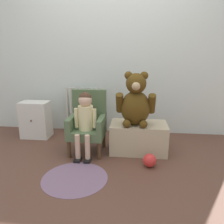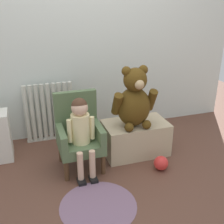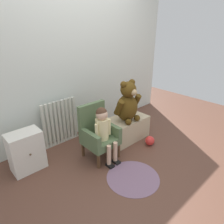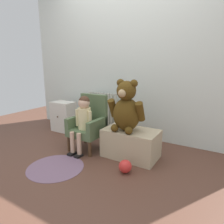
{
  "view_description": "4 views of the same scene",
  "coord_description": "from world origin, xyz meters",
  "px_view_note": "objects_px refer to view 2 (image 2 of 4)",
  "views": [
    {
      "loc": [
        0.34,
        -1.92,
        1.14
      ],
      "look_at": [
        0.07,
        0.46,
        0.51
      ],
      "focal_mm": 35.0,
      "sensor_mm": 36.0,
      "label": 1
    },
    {
      "loc": [
        -0.66,
        -1.86,
        1.58
      ],
      "look_at": [
        0.12,
        0.54,
        0.51
      ],
      "focal_mm": 45.0,
      "sensor_mm": 36.0,
      "label": 2
    },
    {
      "loc": [
        -1.65,
        -1.33,
        1.66
      ],
      "look_at": [
        0.07,
        0.55,
        0.54
      ],
      "focal_mm": 32.0,
      "sensor_mm": 36.0,
      "label": 3
    },
    {
      "loc": [
        1.37,
        -1.54,
        1.12
      ],
      "look_at": [
        0.15,
        0.48,
        0.56
      ],
      "focal_mm": 32.0,
      "sensor_mm": 36.0,
      "label": 4
    }
  ],
  "objects_px": {
    "child_armchair": "(79,133)",
    "toy_ball": "(161,163)",
    "child_figure": "(81,126)",
    "floor_rug": "(98,206)",
    "large_teddy_bear": "(134,100)",
    "low_bench": "(135,138)",
    "radiator": "(50,112)"
  },
  "relations": [
    {
      "from": "low_bench",
      "to": "toy_ball",
      "type": "xyz_separation_m",
      "value": [
        0.12,
        -0.38,
        -0.1
      ]
    },
    {
      "from": "child_armchair",
      "to": "low_bench",
      "type": "relative_size",
      "value": 1.1
    },
    {
      "from": "child_armchair",
      "to": "toy_ball",
      "type": "relative_size",
      "value": 5.23
    },
    {
      "from": "floor_rug",
      "to": "radiator",
      "type": "bearing_deg",
      "value": 99.61
    },
    {
      "from": "floor_rug",
      "to": "child_figure",
      "type": "bearing_deg",
      "value": 90.88
    },
    {
      "from": "child_armchair",
      "to": "large_teddy_bear",
      "type": "bearing_deg",
      "value": -0.28
    },
    {
      "from": "child_figure",
      "to": "floor_rug",
      "type": "relative_size",
      "value": 1.17
    },
    {
      "from": "large_teddy_bear",
      "to": "toy_ball",
      "type": "height_order",
      "value": "large_teddy_bear"
    },
    {
      "from": "child_figure",
      "to": "toy_ball",
      "type": "relative_size",
      "value": 5.25
    },
    {
      "from": "low_bench",
      "to": "large_teddy_bear",
      "type": "xyz_separation_m",
      "value": [
        -0.05,
        -0.05,
        0.44
      ]
    },
    {
      "from": "child_figure",
      "to": "toy_ball",
      "type": "height_order",
      "value": "child_figure"
    },
    {
      "from": "large_teddy_bear",
      "to": "toy_ball",
      "type": "relative_size",
      "value": 4.37
    },
    {
      "from": "radiator",
      "to": "floor_rug",
      "type": "bearing_deg",
      "value": -80.39
    },
    {
      "from": "radiator",
      "to": "low_bench",
      "type": "distance_m",
      "value": 1.02
    },
    {
      "from": "radiator",
      "to": "toy_ball",
      "type": "distance_m",
      "value": 1.36
    },
    {
      "from": "radiator",
      "to": "floor_rug",
      "type": "relative_size",
      "value": 1.08
    },
    {
      "from": "low_bench",
      "to": "large_teddy_bear",
      "type": "bearing_deg",
      "value": -133.73
    },
    {
      "from": "child_armchair",
      "to": "toy_ball",
      "type": "height_order",
      "value": "child_armchair"
    },
    {
      "from": "low_bench",
      "to": "large_teddy_bear",
      "type": "height_order",
      "value": "large_teddy_bear"
    },
    {
      "from": "child_figure",
      "to": "floor_rug",
      "type": "bearing_deg",
      "value": -89.12
    },
    {
      "from": "child_armchair",
      "to": "child_figure",
      "type": "relative_size",
      "value": 0.99
    },
    {
      "from": "radiator",
      "to": "large_teddy_bear",
      "type": "relative_size",
      "value": 1.1
    },
    {
      "from": "child_armchair",
      "to": "toy_ball",
      "type": "xyz_separation_m",
      "value": [
        0.72,
        -0.33,
        -0.28
      ]
    },
    {
      "from": "child_figure",
      "to": "low_bench",
      "type": "bearing_deg",
      "value": 14.91
    },
    {
      "from": "child_armchair",
      "to": "low_bench",
      "type": "bearing_deg",
      "value": 4.32
    },
    {
      "from": "radiator",
      "to": "large_teddy_bear",
      "type": "distance_m",
      "value": 1.03
    },
    {
      "from": "child_armchair",
      "to": "child_figure",
      "type": "distance_m",
      "value": 0.18
    },
    {
      "from": "large_teddy_bear",
      "to": "floor_rug",
      "type": "relative_size",
      "value": 0.98
    },
    {
      "from": "toy_ball",
      "to": "radiator",
      "type": "bearing_deg",
      "value": 134.02
    },
    {
      "from": "child_armchair",
      "to": "large_teddy_bear",
      "type": "xyz_separation_m",
      "value": [
        0.56,
        -0.0,
        0.27
      ]
    },
    {
      "from": "large_teddy_bear",
      "to": "low_bench",
      "type": "bearing_deg",
      "value": 46.27
    },
    {
      "from": "low_bench",
      "to": "child_armchair",
      "type": "bearing_deg",
      "value": -175.68
    }
  ]
}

